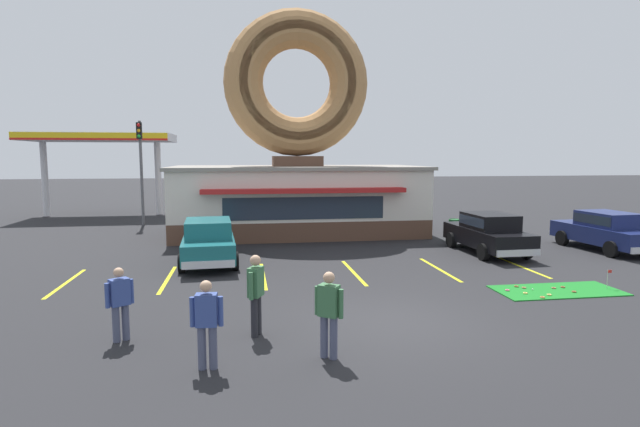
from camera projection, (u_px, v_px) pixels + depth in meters
ground_plane at (392, 322)px, 11.67m from camera, size 160.00×160.00×0.00m
donut_shop_building at (297, 158)px, 24.82m from camera, size 12.30×6.75×10.96m
putting_mat at (557, 291)px, 14.31m from camera, size 3.57×1.58×0.03m
mini_donut_near_left at (549, 295)px, 13.77m from camera, size 0.13×0.13×0.04m
mini_donut_near_right at (563, 287)px, 14.58m from camera, size 0.13×0.13×0.04m
mini_donut_mid_left at (516, 286)px, 14.66m from camera, size 0.13×0.13×0.04m
mini_donut_mid_centre at (554, 288)px, 14.48m from camera, size 0.13×0.13×0.04m
mini_donut_mid_right at (524, 288)px, 14.51m from camera, size 0.13×0.13×0.04m
mini_donut_far_left at (574, 292)px, 14.08m from camera, size 0.13×0.13×0.04m
mini_donut_far_centre at (507, 290)px, 14.24m from camera, size 0.13×0.13×0.04m
mini_donut_far_right at (542, 297)px, 13.52m from camera, size 0.13×0.13×0.04m
mini_donut_extra at (525, 293)px, 13.94m from camera, size 0.13×0.13×0.04m
golf_ball at (533, 289)px, 14.32m from camera, size 0.04×0.04×0.04m
putting_flag_pin at (609, 275)px, 14.46m from camera, size 0.13×0.01×0.55m
car_teal at (208, 240)px, 17.93m from camera, size 2.18×4.65×1.60m
car_navy at (605, 229)px, 20.41m from camera, size 2.19×4.66×1.60m
car_black at (488, 231)px, 19.84m from camera, size 2.07×4.60×1.60m
pedestrian_blue_sweater_man at (329, 311)px, 9.47m from camera, size 0.50×0.42×1.69m
pedestrian_hooded_kid at (207, 320)px, 8.98m from camera, size 0.59×0.27×1.65m
pedestrian_leather_jacket_man at (256, 291)px, 10.67m from camera, size 0.38×0.55×1.77m
pedestrian_clipboard_woman at (120, 301)px, 10.37m from camera, size 0.51×0.41×1.57m
trash_bin at (455, 229)px, 22.97m from camera, size 0.57×0.57×0.97m
traffic_light_pole at (141, 159)px, 27.67m from camera, size 0.28×0.47×5.80m
gas_station_canopy at (101, 140)px, 32.11m from camera, size 9.00×4.46×5.30m
parking_stripe_far_left at (66, 283)px, 15.24m from camera, size 0.12×3.60×0.01m
parking_stripe_left at (168, 279)px, 15.70m from camera, size 0.12×3.60×0.01m
parking_stripe_mid_left at (263, 276)px, 16.15m from camera, size 0.12×3.60×0.01m
parking_stripe_centre at (354, 272)px, 16.61m from camera, size 0.12×3.60×0.01m
parking_stripe_mid_right at (439, 269)px, 17.06m from camera, size 0.12×3.60×0.01m
parking_stripe_right at (520, 266)px, 17.52m from camera, size 0.12×3.60×0.01m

